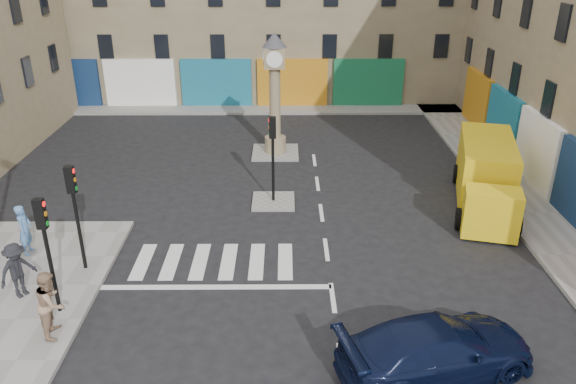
{
  "coord_description": "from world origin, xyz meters",
  "views": [
    {
      "loc": [
        -1.5,
        -13.75,
        10.4
      ],
      "look_at": [
        -1.39,
        4.69,
        2.0
      ],
      "focal_mm": 35.0,
      "sensor_mm": 36.0,
      "label": 1
    }
  ],
  "objects_px": {
    "pedestrian_blue": "(25,229)",
    "pedestrian_tan": "(51,303)",
    "traffic_light_island": "(273,146)",
    "traffic_light_left_near": "(45,238)",
    "traffic_light_left_far": "(74,202)",
    "clock_pillar": "(275,87)",
    "yellow_van": "(486,175)",
    "pedestrian_dark": "(17,270)",
    "navy_sedan": "(436,349)"
  },
  "relations": [
    {
      "from": "clock_pillar",
      "to": "pedestrian_dark",
      "type": "xyz_separation_m",
      "value": [
        -7.74,
        -13.01,
        -2.48
      ]
    },
    {
      "from": "clock_pillar",
      "to": "pedestrian_tan",
      "type": "bearing_deg",
      "value": -112.02
    },
    {
      "from": "clock_pillar",
      "to": "pedestrian_tan",
      "type": "height_order",
      "value": "clock_pillar"
    },
    {
      "from": "traffic_light_left_far",
      "to": "traffic_light_island",
      "type": "xyz_separation_m",
      "value": [
        6.3,
        5.4,
        -0.03
      ]
    },
    {
      "from": "traffic_light_left_near",
      "to": "navy_sedan",
      "type": "bearing_deg",
      "value": -13.29
    },
    {
      "from": "yellow_van",
      "to": "pedestrian_tan",
      "type": "distance_m",
      "value": 17.38
    },
    {
      "from": "traffic_light_left_near",
      "to": "traffic_light_island",
      "type": "distance_m",
      "value": 10.03
    },
    {
      "from": "pedestrian_blue",
      "to": "clock_pillar",
      "type": "bearing_deg",
      "value": -42.59
    },
    {
      "from": "traffic_light_left_far",
      "to": "clock_pillar",
      "type": "xyz_separation_m",
      "value": [
        6.3,
        11.4,
        0.93
      ]
    },
    {
      "from": "traffic_light_left_near",
      "to": "pedestrian_tan",
      "type": "bearing_deg",
      "value": -73.92
    },
    {
      "from": "traffic_light_left_far",
      "to": "pedestrian_blue",
      "type": "distance_m",
      "value": 2.96
    },
    {
      "from": "navy_sedan",
      "to": "pedestrian_dark",
      "type": "xyz_separation_m",
      "value": [
        -12.13,
        3.31,
        0.31
      ]
    },
    {
      "from": "traffic_light_left_near",
      "to": "yellow_van",
      "type": "distance_m",
      "value": 17.2
    },
    {
      "from": "pedestrian_tan",
      "to": "clock_pillar",
      "type": "bearing_deg",
      "value": -30.63
    },
    {
      "from": "pedestrian_blue",
      "to": "navy_sedan",
      "type": "bearing_deg",
      "value": -117.44
    },
    {
      "from": "traffic_light_left_near",
      "to": "clock_pillar",
      "type": "relative_size",
      "value": 0.61
    },
    {
      "from": "pedestrian_blue",
      "to": "pedestrian_tan",
      "type": "xyz_separation_m",
      "value": [
        2.62,
        -4.45,
        0.07
      ]
    },
    {
      "from": "clock_pillar",
      "to": "navy_sedan",
      "type": "xyz_separation_m",
      "value": [
        4.39,
        -16.32,
        -2.79
      ]
    },
    {
      "from": "traffic_light_island",
      "to": "clock_pillar",
      "type": "height_order",
      "value": "clock_pillar"
    },
    {
      "from": "navy_sedan",
      "to": "yellow_van",
      "type": "xyz_separation_m",
      "value": [
        4.6,
        10.29,
        0.51
      ]
    },
    {
      "from": "traffic_light_island",
      "to": "pedestrian_dark",
      "type": "bearing_deg",
      "value": -137.83
    },
    {
      "from": "navy_sedan",
      "to": "traffic_light_island",
      "type": "bearing_deg",
      "value": 6.63
    },
    {
      "from": "navy_sedan",
      "to": "pedestrian_dark",
      "type": "bearing_deg",
      "value": 58.35
    },
    {
      "from": "pedestrian_dark",
      "to": "pedestrian_tan",
      "type": "bearing_deg",
      "value": -101.69
    },
    {
      "from": "traffic_light_left_near",
      "to": "clock_pillar",
      "type": "height_order",
      "value": "clock_pillar"
    },
    {
      "from": "traffic_light_left_far",
      "to": "yellow_van",
      "type": "relative_size",
      "value": 0.51
    },
    {
      "from": "traffic_light_left_near",
      "to": "pedestrian_dark",
      "type": "relative_size",
      "value": 2.02
    },
    {
      "from": "traffic_light_left_far",
      "to": "clock_pillar",
      "type": "distance_m",
      "value": 13.05
    },
    {
      "from": "pedestrian_dark",
      "to": "traffic_light_left_far",
      "type": "bearing_deg",
      "value": -7.19
    },
    {
      "from": "yellow_van",
      "to": "pedestrian_dark",
      "type": "relative_size",
      "value": 3.99
    },
    {
      "from": "traffic_light_left_near",
      "to": "traffic_light_left_far",
      "type": "bearing_deg",
      "value": 90.0
    },
    {
      "from": "clock_pillar",
      "to": "yellow_van",
      "type": "distance_m",
      "value": 11.05
    },
    {
      "from": "traffic_light_left_near",
      "to": "pedestrian_tan",
      "type": "relative_size",
      "value": 1.85
    },
    {
      "from": "clock_pillar",
      "to": "navy_sedan",
      "type": "bearing_deg",
      "value": -74.96
    },
    {
      "from": "pedestrian_blue",
      "to": "traffic_light_left_near",
      "type": "bearing_deg",
      "value": -148.74
    },
    {
      "from": "traffic_light_left_far",
      "to": "pedestrian_dark",
      "type": "distance_m",
      "value": 2.67
    },
    {
      "from": "traffic_light_left_far",
      "to": "clock_pillar",
      "type": "relative_size",
      "value": 0.61
    },
    {
      "from": "traffic_light_island",
      "to": "traffic_light_left_near",
      "type": "bearing_deg",
      "value": -128.93
    },
    {
      "from": "traffic_light_left_near",
      "to": "clock_pillar",
      "type": "bearing_deg",
      "value": 65.45
    },
    {
      "from": "traffic_light_island",
      "to": "pedestrian_dark",
      "type": "height_order",
      "value": "traffic_light_island"
    },
    {
      "from": "navy_sedan",
      "to": "clock_pillar",
      "type": "bearing_deg",
      "value": -1.34
    },
    {
      "from": "yellow_van",
      "to": "pedestrian_tan",
      "type": "height_order",
      "value": "yellow_van"
    },
    {
      "from": "traffic_light_island",
      "to": "yellow_van",
      "type": "xyz_separation_m",
      "value": [
        8.98,
        -0.03,
        -1.32
      ]
    },
    {
      "from": "traffic_light_island",
      "to": "clock_pillar",
      "type": "relative_size",
      "value": 0.61
    },
    {
      "from": "yellow_van",
      "to": "pedestrian_dark",
      "type": "height_order",
      "value": "yellow_van"
    },
    {
      "from": "traffic_light_left_near",
      "to": "pedestrian_tan",
      "type": "xyz_separation_m",
      "value": [
        0.3,
        -1.04,
        -1.47
      ]
    },
    {
      "from": "traffic_light_left_near",
      "to": "pedestrian_tan",
      "type": "height_order",
      "value": "traffic_light_left_near"
    },
    {
      "from": "pedestrian_tan",
      "to": "pedestrian_blue",
      "type": "bearing_deg",
      "value": 21.82
    },
    {
      "from": "pedestrian_blue",
      "to": "traffic_light_left_far",
      "type": "bearing_deg",
      "value": -116.54
    },
    {
      "from": "pedestrian_blue",
      "to": "pedestrian_tan",
      "type": "relative_size",
      "value": 0.93
    }
  ]
}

